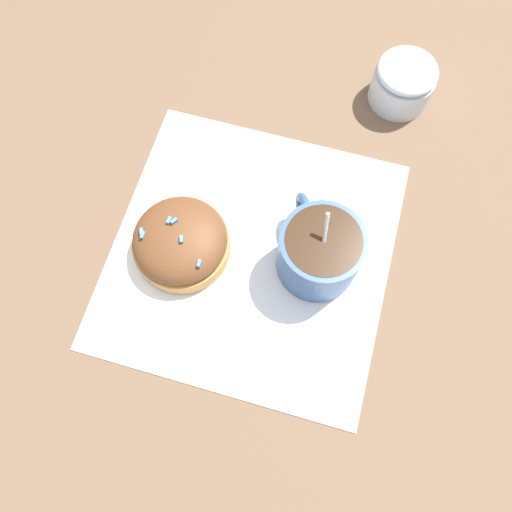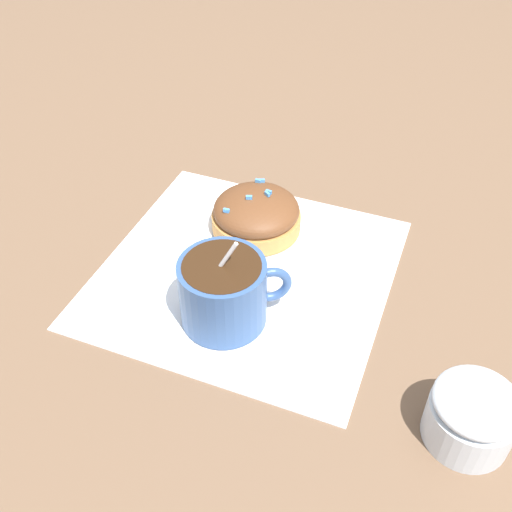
% 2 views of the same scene
% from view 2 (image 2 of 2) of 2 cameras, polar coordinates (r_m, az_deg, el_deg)
% --- Properties ---
extents(ground_plane, '(3.00, 3.00, 0.00)m').
position_cam_2_polar(ground_plane, '(0.65, -0.94, -1.57)').
color(ground_plane, brown).
extents(paper_napkin, '(0.32, 0.32, 0.00)m').
position_cam_2_polar(paper_napkin, '(0.65, -0.94, -1.47)').
color(paper_napkin, white).
rests_on(paper_napkin, ground_plane).
extents(coffee_cup, '(0.09, 0.11, 0.10)m').
position_cam_2_polar(coffee_cup, '(0.58, -3.21, -3.20)').
color(coffee_cup, '#335184').
rests_on(coffee_cup, paper_napkin).
extents(frosted_pastry, '(0.10, 0.10, 0.05)m').
position_cam_2_polar(frosted_pastry, '(0.69, 0.03, 4.03)').
color(frosted_pastry, '#C18442').
rests_on(frosted_pastry, paper_napkin).
extents(sugar_bowl, '(0.07, 0.07, 0.06)m').
position_cam_2_polar(sugar_bowl, '(0.53, 19.91, -14.00)').
color(sugar_bowl, silver).
rests_on(sugar_bowl, ground_plane).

